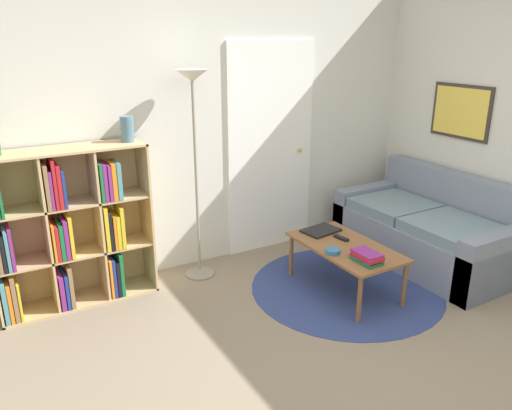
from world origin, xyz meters
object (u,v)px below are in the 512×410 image
at_px(bookshelf, 67,230).
at_px(bowl, 333,251).
at_px(floor_lamp, 193,111).
at_px(laptop, 321,230).
at_px(couch, 430,231).
at_px(vase_on_shelf, 127,129).
at_px(coffee_table, 346,250).

height_order(bookshelf, bowl, bookshelf).
height_order(floor_lamp, bowl, floor_lamp).
bearing_deg(laptop, floor_lamp, 151.14).
relative_size(couch, laptop, 4.92).
bearing_deg(vase_on_shelf, couch, -18.31).
relative_size(bookshelf, coffee_table, 1.28).
xyz_separation_m(bookshelf, coffee_table, (2.00, -0.94, -0.25)).
height_order(floor_lamp, vase_on_shelf, floor_lamp).
bearing_deg(vase_on_shelf, coffee_table, -32.56).
distance_m(laptop, vase_on_shelf, 1.84).
xyz_separation_m(bookshelf, vase_on_shelf, (0.53, -0.01, 0.74)).
relative_size(bookshelf, floor_lamp, 0.70).
xyz_separation_m(bookshelf, bowl, (1.81, -1.01, -0.19)).
bearing_deg(coffee_table, bookshelf, 154.80).
distance_m(couch, laptop, 1.14).
distance_m(coffee_table, bowl, 0.21).
relative_size(floor_lamp, vase_on_shelf, 9.03).
distance_m(couch, vase_on_shelf, 2.92).
bearing_deg(vase_on_shelf, bowl, -38.13).
bearing_deg(laptop, vase_on_shelf, 158.21).
height_order(bookshelf, laptop, bookshelf).
xyz_separation_m(floor_lamp, vase_on_shelf, (-0.53, 0.07, -0.11)).
height_order(bookshelf, vase_on_shelf, vase_on_shelf).
xyz_separation_m(couch, laptop, (-1.10, 0.26, 0.14)).
relative_size(floor_lamp, bowl, 14.88).
bearing_deg(bookshelf, floor_lamp, -4.00).
relative_size(couch, vase_on_shelf, 8.46).
xyz_separation_m(bookshelf, laptop, (2.00, -0.59, -0.20)).
bearing_deg(laptop, bookshelf, 163.51).
height_order(coffee_table, vase_on_shelf, vase_on_shelf).
height_order(couch, coffee_table, couch).
relative_size(coffee_table, vase_on_shelf, 4.96).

